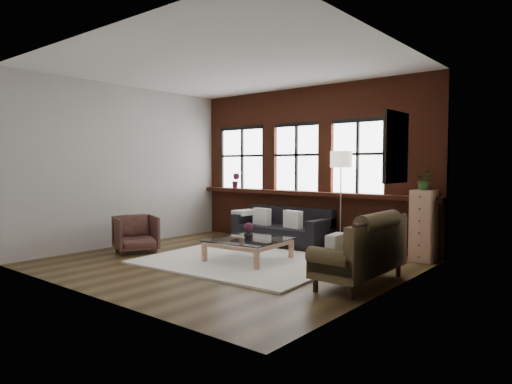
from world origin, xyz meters
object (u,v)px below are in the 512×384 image
Objects in this scene: coffee_table at (248,250)px; drawer_chest at (424,226)px; vintage_settee at (360,251)px; floor_lamp at (341,197)px; vase at (248,234)px; armchair at (136,234)px; dark_sofa at (282,227)px.

drawer_chest is at bearing 39.16° from coffee_table.
floor_lamp reaches higher than vintage_settee.
coffee_table is 2.96m from drawer_chest.
vintage_settee is 10.35× the size of vase.
vintage_settee is 2.27× the size of armchair.
armchair is at bearing -149.79° from drawer_chest.
vintage_settee is 2.43m from floor_lamp.
floor_lamp reaches higher than drawer_chest.
coffee_table is 0.58× the size of floor_lamp.
vintage_settee is at bearing -3.89° from coffee_table.
dark_sofa is 1.68m from vase.
vase is at bearing 0.00° from coffee_table.
dark_sofa is at bearing 145.89° from vintage_settee.
vintage_settee is at bearing -59.56° from armchair.
armchair is 5.11m from drawer_chest.
vintage_settee is at bearing -54.81° from floor_lamp.
vintage_settee is at bearing -34.11° from dark_sofa.
vintage_settee is at bearing -94.73° from drawer_chest.
floor_lamp is (-1.36, 1.93, 0.56)m from vintage_settee.
drawer_chest is (2.27, 1.85, 0.41)m from coffee_table.
floor_lamp is at bearing 8.18° from dark_sofa.
coffee_table is at bearing -112.75° from floor_lamp.
armchair is at bearing -161.48° from coffee_table.
drawer_chest is at bearing 85.27° from vintage_settee.
armchair is 3.88m from floor_lamp.
floor_lamp reaches higher than vase.
drawer_chest is 1.58m from floor_lamp.
drawer_chest is at bearing 39.16° from vase.
armchair is at bearing -161.48° from vase.
dark_sofa is 2.86m from armchair.
dark_sofa is 2.70× the size of armchair.
armchair reaches higher than vase.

